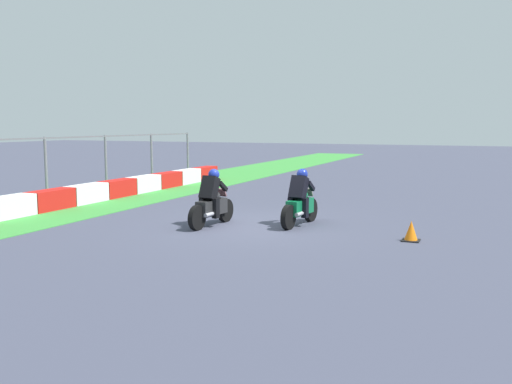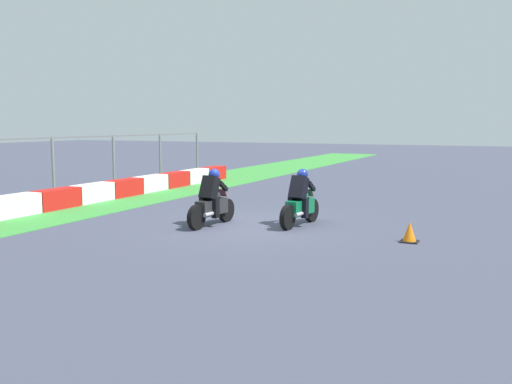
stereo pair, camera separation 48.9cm
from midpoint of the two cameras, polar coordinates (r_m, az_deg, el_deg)
name	(u,v)px [view 1 (the left image)]	position (r m, az deg, el deg)	size (l,w,h in m)	color
ground_plane	(252,226)	(14.89, -1.35, -3.45)	(120.00, 120.00, 0.00)	#404356
grass_verge	(53,210)	(18.69, -20.70, -1.74)	(72.00, 4.18, 0.02)	green
track_barrier	(50,200)	(18.71, -20.93, -0.78)	(21.97, 0.60, 0.64)	red
perimeter_fence	(8,162)	(19.81, -24.61, 2.78)	(23.20, 0.10, 2.25)	slate
rider_lane_a	(300,202)	(14.86, 3.58, -1.04)	(2.04, 0.57, 1.51)	black
rider_lane_b	(212,203)	(14.82, -5.49, -1.08)	(2.04, 0.56, 1.51)	black
traffic_cone	(411,232)	(13.34, 14.53, -3.95)	(0.40, 0.40, 0.47)	black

